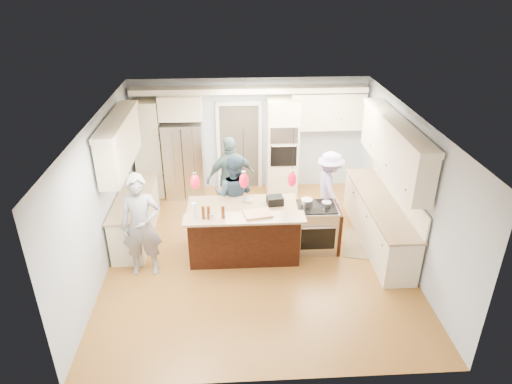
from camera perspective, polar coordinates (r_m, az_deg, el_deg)
ground_plane at (r=8.87m, az=0.13°, el=-7.67°), size 6.00×6.00×0.00m
room_shell at (r=7.99m, az=0.14°, el=3.16°), size 5.54×6.04×2.72m
refrigerator at (r=10.82m, az=-8.95°, el=4.05°), size 0.90×0.70×1.80m
oven_column at (r=10.76m, az=3.30°, el=5.66°), size 0.72×0.69×2.30m
back_upper_cabinets at (r=10.61m, az=-4.82°, el=8.27°), size 5.30×0.61×2.54m
right_counter_run at (r=9.05m, az=15.67°, el=-0.28°), size 0.64×3.10×2.51m
left_cabinets at (r=9.24m, az=-15.48°, el=0.34°), size 0.64×2.30×2.51m
kitchen_island at (r=8.66m, az=-1.53°, el=-4.80°), size 2.10×1.46×1.12m
island_range at (r=8.88m, az=7.60°, el=-4.39°), size 0.82×0.71×0.92m
pendant_lights at (r=7.52m, az=-1.53°, el=1.46°), size 1.75×0.15×1.03m
person_bar_end at (r=8.12m, az=-14.15°, el=-4.11°), size 0.70×0.47×1.92m
person_far_left at (r=9.16m, az=-2.77°, el=-0.37°), size 0.96×0.83×1.69m
person_far_right at (r=9.77m, az=-3.13°, el=1.83°), size 1.15×0.73×1.81m
person_range_side at (r=9.73m, az=9.15°, el=0.60°), size 0.71×1.08×1.56m
floor_rug at (r=9.38m, az=13.30°, el=-6.32°), size 1.01×1.25×0.01m
water_bottle at (r=7.75m, az=-7.73°, el=-2.38°), size 0.08×0.08×0.31m
beer_bottle_a at (r=7.74m, az=-5.97°, el=-2.59°), size 0.08×0.08×0.24m
beer_bottle_b at (r=7.75m, az=-6.62°, el=-2.59°), size 0.06×0.06×0.24m
beer_bottle_c at (r=7.74m, az=-4.15°, el=-2.49°), size 0.06×0.06×0.25m
drink_can at (r=7.74m, az=-5.63°, el=-3.11°), size 0.08×0.08×0.12m
cutting_board at (r=7.87m, az=0.23°, el=-2.74°), size 0.52×0.41×0.04m
pot_large at (r=8.62m, az=6.37°, el=-1.29°), size 0.22×0.22×0.13m
pot_small at (r=8.65m, az=8.80°, el=-1.49°), size 0.18×0.18×0.09m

